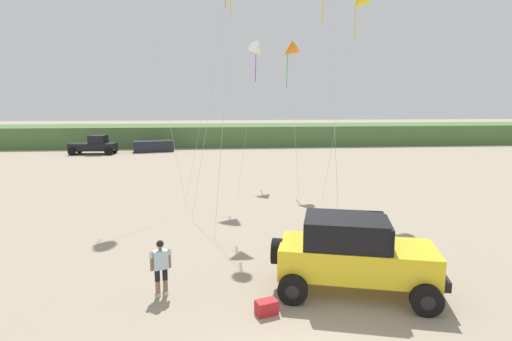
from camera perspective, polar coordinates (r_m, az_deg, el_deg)
The scene contains 9 objects.
dune_ridge at distance 52.59m, azimuth -3.10°, elevation 5.04°, with size 90.00×8.41×2.46m, color #4C703D.
jeep at distance 12.37m, azimuth 13.58°, elevation -11.19°, with size 5.02×3.43×2.26m.
person_watching at distance 12.25m, azimuth -13.21°, elevation -12.71°, with size 0.59×0.41×1.67m.
cooler_box at distance 11.31m, azimuth 1.49°, elevation -18.61°, with size 0.56×0.36×0.38m, color #B21E23.
distant_pickup at distance 46.04m, azimuth -21.69°, elevation 3.32°, with size 4.69×2.58×1.98m.
distant_sedan at distance 46.24m, azimuth -14.17°, elevation 3.32°, with size 4.20×1.70×1.20m, color #1E232D.
kite_blue_swept at distance 26.71m, azimuth 4.74°, elevation 16.33°, with size 1.36×5.22×9.28m.
kite_red_delta at distance 24.01m, azimuth 14.20°, elevation 21.80°, with size 2.68×1.70×11.26m.
kite_white_parafoil at distance 29.20m, azimuth 0.24°, elevation 16.45°, with size 2.53×6.36×9.68m.
Camera 1 is at (-1.96, -6.93, 5.57)m, focal length 28.54 mm.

